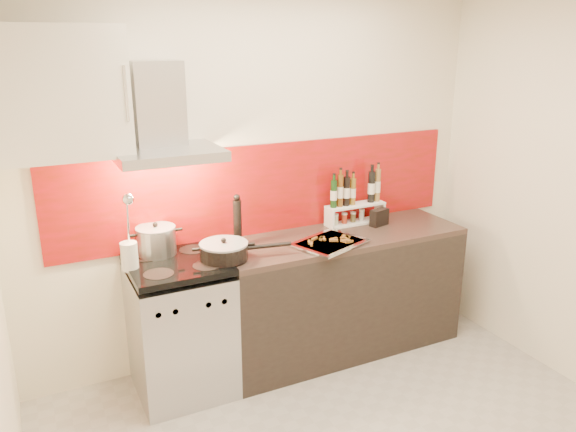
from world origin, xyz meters
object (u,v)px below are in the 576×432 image
range_stove (181,328)px  stock_pot (156,241)px  saute_pan (225,251)px  pepper_mill (237,221)px  counter (340,292)px  baking_tray (330,243)px

range_stove → stock_pot: stock_pot is taller
saute_pan → pepper_mill: size_ratio=1.62×
counter → saute_pan: 1.05m
range_stove → pepper_mill: (0.45, 0.11, 0.63)m
range_stove → counter: range_stove is taller
range_stove → stock_pot: size_ratio=3.61×
stock_pot → counter: bearing=-7.7°
range_stove → counter: bearing=0.2°
stock_pot → baking_tray: (1.10, -0.32, -0.09)m
saute_pan → pepper_mill: (0.16, 0.20, 0.11)m
stock_pot → saute_pan: 0.45m
range_stove → counter: (1.20, 0.00, 0.01)m
saute_pan → range_stove: bearing=162.6°
pepper_mill → stock_pot: bearing=172.9°
counter → stock_pot: (-1.28, 0.17, 0.55)m
counter → pepper_mill: size_ratio=4.97×
baking_tray → range_stove: bearing=172.1°
range_stove → pepper_mill: pepper_mill is taller
counter → stock_pot: stock_pot is taller
stock_pot → range_stove: bearing=-65.8°
stock_pot → baking_tray: bearing=-16.1°
counter → stock_pot: size_ratio=7.15×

